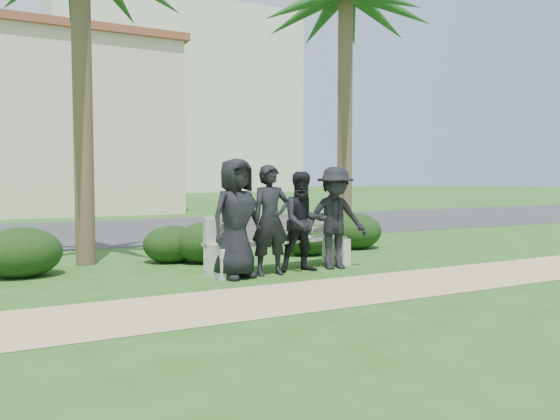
% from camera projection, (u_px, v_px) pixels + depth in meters
% --- Properties ---
extents(ground, '(160.00, 160.00, 0.00)m').
position_uv_depth(ground, '(276.00, 271.00, 8.62)').
color(ground, '#285016').
rests_on(ground, ground).
extents(footpath, '(30.00, 1.60, 0.01)m').
position_uv_depth(footpath, '(339.00, 291.00, 7.03)').
color(footpath, tan).
rests_on(footpath, ground).
extents(asphalt_street, '(160.00, 8.00, 0.01)m').
position_uv_depth(asphalt_street, '(150.00, 229.00, 15.71)').
color(asphalt_street, '#2D2D30').
rests_on(asphalt_street, ground).
extents(stucco_bldg_right, '(8.40, 8.40, 7.30)m').
position_uv_depth(stucco_bldg_right, '(69.00, 128.00, 23.89)').
color(stucco_bldg_right, beige).
rests_on(stucco_bldg_right, ground).
extents(hotel_tower, '(26.00, 18.00, 37.30)m').
position_uv_depth(hotel_tower, '(167.00, 75.00, 63.01)').
color(hotel_tower, beige).
rests_on(hotel_tower, ground).
extents(park_bench, '(2.51, 0.85, 0.86)m').
position_uv_depth(park_bench, '(280.00, 246.00, 8.68)').
color(park_bench, '#A8A08C').
rests_on(park_bench, ground).
extents(man_a, '(0.97, 0.77, 1.75)m').
position_uv_depth(man_a, '(236.00, 219.00, 7.92)').
color(man_a, black).
rests_on(man_a, ground).
extents(man_b, '(0.62, 0.42, 1.66)m').
position_uv_depth(man_b, '(271.00, 220.00, 8.18)').
color(man_b, black).
rests_on(man_b, ground).
extents(man_c, '(0.84, 0.70, 1.56)m').
position_uv_depth(man_c, '(304.00, 222.00, 8.50)').
color(man_c, black).
rests_on(man_c, ground).
extents(man_d, '(1.15, 0.78, 1.64)m').
position_uv_depth(man_d, '(335.00, 218.00, 8.78)').
color(man_d, black).
rests_on(man_d, ground).
extents(hedge_a, '(1.17, 0.96, 0.76)m').
position_uv_depth(hedge_a, '(21.00, 251.00, 8.06)').
color(hedge_a, black).
rests_on(hedge_a, ground).
extents(hedge_b, '(1.01, 0.84, 0.66)m').
position_uv_depth(hedge_b, '(172.00, 243.00, 9.50)').
color(hedge_b, black).
rests_on(hedge_b, ground).
extents(hedge_c, '(1.13, 0.93, 0.73)m').
position_uv_depth(hedge_c, '(208.00, 241.00, 9.47)').
color(hedge_c, black).
rests_on(hedge_c, ground).
extents(hedge_e, '(1.03, 0.85, 0.67)m').
position_uv_depth(hedge_e, '(308.00, 237.00, 10.38)').
color(hedge_e, black).
rests_on(hedge_e, ground).
extents(hedge_f, '(1.17, 0.97, 0.76)m').
position_uv_depth(hedge_f, '(355.00, 230.00, 11.34)').
color(hedge_f, black).
rests_on(hedge_f, ground).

